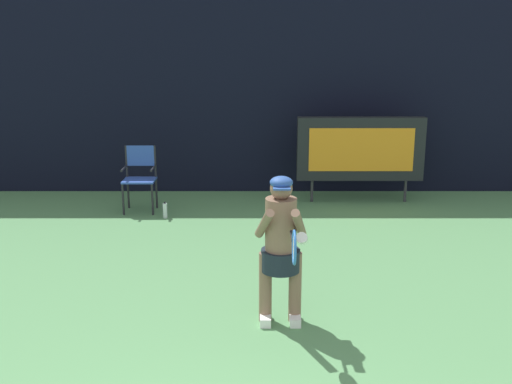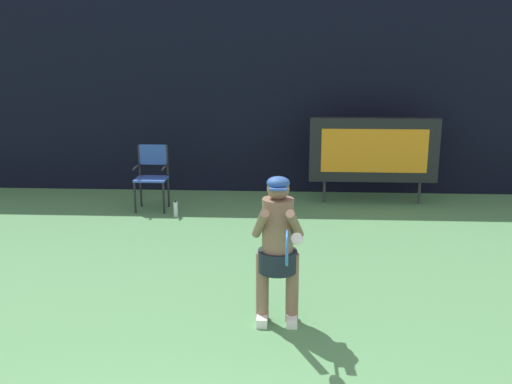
% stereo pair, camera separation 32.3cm
% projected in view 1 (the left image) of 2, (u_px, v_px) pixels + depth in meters
% --- Properties ---
extents(backdrop_screen, '(18.00, 0.12, 3.66)m').
position_uv_depth(backdrop_screen, '(234.00, 95.00, 10.86)').
color(backdrop_screen, black).
rests_on(backdrop_screen, ground).
extents(scoreboard, '(2.20, 0.21, 1.50)m').
position_uv_depth(scoreboard, '(363.00, 149.00, 10.29)').
color(scoreboard, black).
rests_on(scoreboard, ground).
extents(umpire_chair, '(0.52, 0.44, 1.08)m').
position_uv_depth(umpire_chair, '(143.00, 174.00, 9.85)').
color(umpire_chair, black).
rests_on(umpire_chair, ground).
extents(water_bottle, '(0.07, 0.07, 0.27)m').
position_uv_depth(water_bottle, '(168.00, 210.00, 9.56)').
color(water_bottle, silver).
rests_on(water_bottle, ground).
extents(tennis_player, '(0.52, 0.59, 1.51)m').
position_uv_depth(tennis_player, '(284.00, 244.00, 5.86)').
color(tennis_player, white).
rests_on(tennis_player, ground).
extents(tennis_racket, '(0.03, 0.60, 0.31)m').
position_uv_depth(tennis_racket, '(297.00, 247.00, 5.21)').
color(tennis_racket, black).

